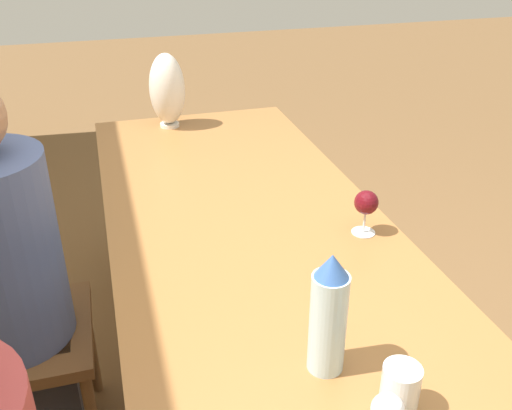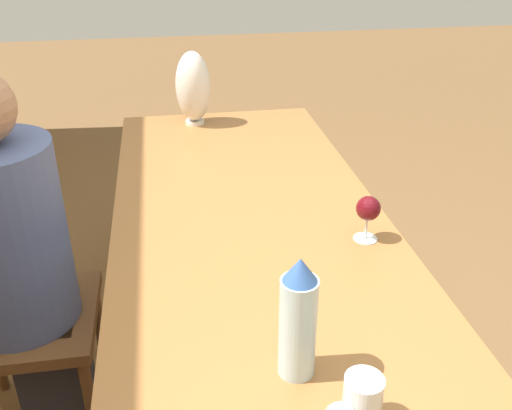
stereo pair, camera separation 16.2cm
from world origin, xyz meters
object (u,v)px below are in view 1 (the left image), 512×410
vase (167,90)px  person_far (8,277)px  water_tumbler (400,389)px  water_bottle (328,315)px  wine_glass_2 (366,204)px

vase → person_far: 1.10m
vase → person_far: (-0.88, 0.60, -0.25)m
water_tumbler → vase: (1.69, 0.19, 0.11)m
water_bottle → vase: 1.55m
water_tumbler → person_far: person_far is taller
vase → water_bottle: bearing=-176.3°
water_bottle → water_tumbler: (-0.15, -0.09, -0.08)m
water_bottle → wine_glass_2: bearing=-33.4°
vase → wine_glass_2: 1.15m
wine_glass_2 → person_far: person_far is taller
vase → water_tumbler: bearing=-173.6°
person_far → wine_glass_2: bearing=-100.5°
wine_glass_2 → vase: bearing=21.3°
wine_glass_2 → person_far: bearing=79.5°
vase → person_far: size_ratio=0.25×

